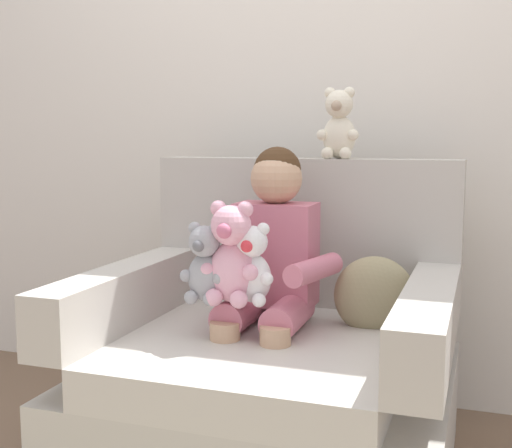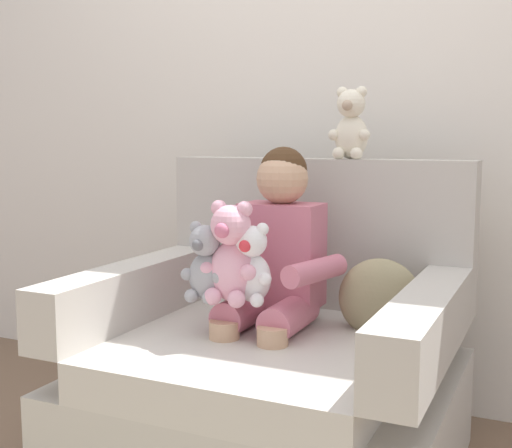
{
  "view_description": "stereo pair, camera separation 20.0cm",
  "coord_description": "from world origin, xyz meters",
  "views": [
    {
      "loc": [
        0.62,
        -1.92,
        1.06
      ],
      "look_at": [
        -0.03,
        -0.05,
        0.8
      ],
      "focal_mm": 46.62,
      "sensor_mm": 36.0,
      "label": 1
    },
    {
      "loc": [
        0.81,
        -1.85,
        1.06
      ],
      "look_at": [
        -0.03,
        -0.05,
        0.8
      ],
      "focal_mm": 46.62,
      "sensor_mm": 36.0,
      "label": 2
    }
  ],
  "objects": [
    {
      "name": "plush_white",
      "position": [
        -0.03,
        -0.07,
        0.68
      ],
      "size": [
        0.15,
        0.12,
        0.25
      ],
      "rotation": [
        0.0,
        0.0,
        -0.17
      ],
      "color": "white",
      "rests_on": "armchair"
    },
    {
      "name": "plush_cream_on_backrest",
      "position": [
        0.12,
        0.42,
        1.11
      ],
      "size": [
        0.15,
        0.12,
        0.25
      ],
      "rotation": [
        0.0,
        0.0,
        0.18
      ],
      "color": "silver",
      "rests_on": "armchair"
    },
    {
      "name": "plush_grey",
      "position": [
        -0.17,
        -0.1,
        0.68
      ],
      "size": [
        0.15,
        0.12,
        0.25
      ],
      "rotation": [
        0.0,
        0.0,
        -0.37
      ],
      "color": "#9E9EA3",
      "rests_on": "armchair"
    },
    {
      "name": "armchair",
      "position": [
        0.0,
        0.05,
        0.31
      ],
      "size": [
        1.11,
        0.99,
        0.99
      ],
      "color": "#BCB7AD",
      "rests_on": "ground"
    },
    {
      "name": "seated_child",
      "position": [
        -0.03,
        0.09,
        0.67
      ],
      "size": [
        0.45,
        0.39,
        0.82
      ],
      "rotation": [
        0.0,
        0.0,
        0.02
      ],
      "color": "#C66B7F",
      "rests_on": "armchair"
    },
    {
      "name": "back_wall",
      "position": [
        0.0,
        0.76,
        1.3
      ],
      "size": [
        6.0,
        0.1,
        2.6
      ],
      "primitive_type": "cube",
      "color": "silver",
      "rests_on": "ground"
    },
    {
      "name": "plush_pink",
      "position": [
        -0.09,
        -0.09,
        0.71
      ],
      "size": [
        0.19,
        0.15,
        0.31
      ],
      "rotation": [
        0.0,
        0.0,
        -0.4
      ],
      "color": "#EAA8BC",
      "rests_on": "armchair"
    },
    {
      "name": "throw_pillow",
      "position": [
        0.3,
        0.19,
        0.55
      ],
      "size": [
        0.28,
        0.17,
        0.26
      ],
      "primitive_type": "ellipsoid",
      "rotation": [
        0.0,
        0.0,
        0.18
      ],
      "color": "#998C66",
      "rests_on": "armchair"
    }
  ]
}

